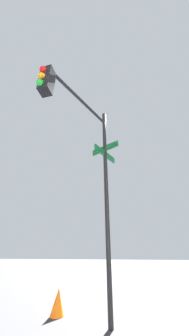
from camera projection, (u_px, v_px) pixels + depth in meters
name	position (u px, v px, depth m)	size (l,w,h in m)	color
traffic_signal_near	(83.00, 139.00, 4.68)	(1.58, 3.04, 6.04)	black
traffic_cone	(58.00, 302.00, 4.38)	(0.36, 0.36, 0.60)	orange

